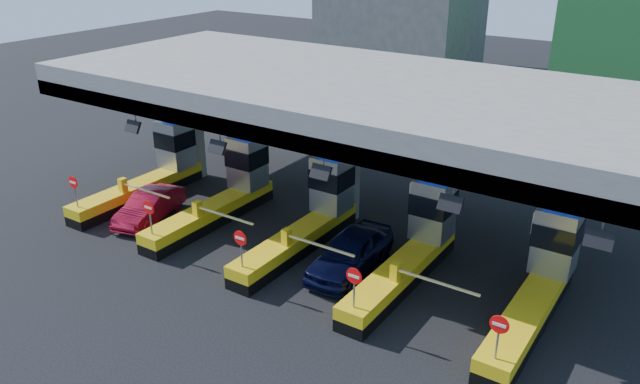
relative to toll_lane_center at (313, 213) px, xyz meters
The scene contains 9 objects.
ground 1.42m from the toll_lane_center, 90.42° to the right, with size 120.00×120.00×0.00m, color black.
toll_canopy 5.40m from the toll_lane_center, 90.02° to the left, with size 28.00×12.09×7.00m.
toll_lane_far_left 10.00m from the toll_lane_center, behind, with size 4.43×8.00×4.16m.
toll_lane_left 5.00m from the toll_lane_center, behind, with size 4.43×8.00×4.16m.
toll_lane_center is the anchor object (origin of this frame).
toll_lane_right 5.00m from the toll_lane_center, ahead, with size 4.43×8.00×4.16m.
toll_lane_far_right 10.00m from the toll_lane_center, ahead, with size 4.43×8.00×4.16m.
van 3.13m from the toll_lane_center, 26.38° to the right, with size 2.01×5.01×1.71m, color black.
red_car 8.23m from the toll_lane_center, 161.86° to the right, with size 1.49×4.28×1.41m, color maroon.
Camera 1 is at (14.09, -20.38, 13.12)m, focal length 35.00 mm.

